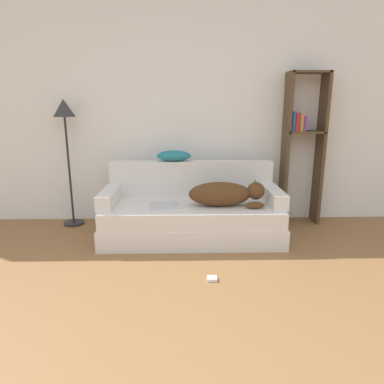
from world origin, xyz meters
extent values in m
cube|color=white|center=(0.00, 2.95, 1.35)|extent=(6.94, 0.06, 2.70)
cube|color=silver|center=(0.22, 2.26, 0.11)|extent=(1.89, 0.84, 0.21)
cube|color=silver|center=(0.22, 2.25, 0.30)|extent=(1.85, 0.80, 0.17)
cube|color=silver|center=(0.22, 2.60, 0.59)|extent=(1.85, 0.15, 0.40)
cube|color=silver|center=(-0.66, 2.25, 0.47)|extent=(0.15, 0.65, 0.16)
cube|color=silver|center=(1.09, 2.25, 0.47)|extent=(0.15, 0.65, 0.16)
ellipsoid|color=#513319|center=(0.50, 2.16, 0.51)|extent=(0.65, 0.26, 0.25)
sphere|color=#513319|center=(0.88, 2.16, 0.55)|extent=(0.18, 0.18, 0.18)
cone|color=#513319|center=(0.88, 2.11, 0.61)|extent=(0.06, 0.06, 0.08)
cone|color=#513319|center=(0.88, 2.21, 0.61)|extent=(0.06, 0.06, 0.08)
ellipsoid|color=#513319|center=(0.85, 2.04, 0.43)|extent=(0.19, 0.07, 0.08)
cube|color=#B7B7BC|center=(-0.07, 2.15, 0.40)|extent=(0.32, 0.29, 0.02)
ellipsoid|color=teal|center=(0.02, 2.60, 0.85)|extent=(0.39, 0.22, 0.12)
cube|color=#4C3823|center=(1.34, 2.77, 0.89)|extent=(0.04, 0.26, 1.78)
cube|color=#4C3823|center=(1.76, 2.77, 0.89)|extent=(0.04, 0.26, 1.78)
cube|color=#4C3823|center=(1.55, 2.77, 1.77)|extent=(0.44, 0.26, 0.02)
cube|color=#4C3823|center=(1.55, 2.77, 1.10)|extent=(0.44, 0.26, 0.02)
cube|color=#234C93|center=(1.39, 2.75, 1.23)|extent=(0.03, 0.20, 0.22)
cube|color=red|center=(1.43, 2.75, 1.22)|extent=(0.04, 0.20, 0.20)
cube|color=olive|center=(1.48, 2.75, 1.22)|extent=(0.04, 0.20, 0.20)
cube|color=#753384|center=(1.52, 2.75, 1.20)|extent=(0.03, 0.20, 0.18)
cylinder|color=#232326|center=(-1.22, 2.72, 0.01)|extent=(0.24, 0.24, 0.02)
cylinder|color=#232326|center=(-1.22, 2.72, 0.65)|extent=(0.02, 0.02, 1.26)
cone|color=#333333|center=(-1.22, 2.72, 1.38)|extent=(0.24, 0.24, 0.20)
cube|color=white|center=(0.36, 1.30, 0.01)|extent=(0.08, 0.08, 0.03)
camera|label=1|loc=(0.14, -1.26, 1.40)|focal=32.00mm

